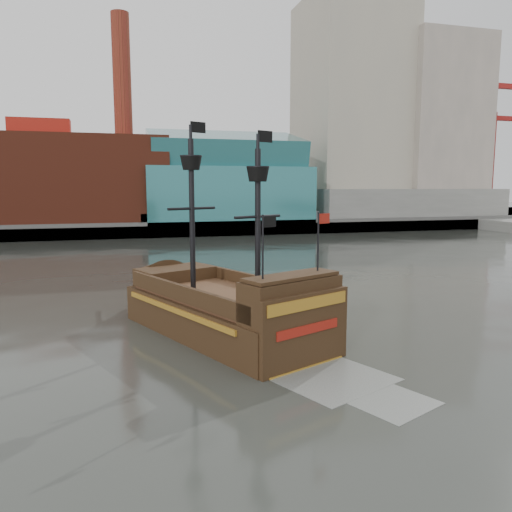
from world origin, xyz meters
name	(u,v)px	position (x,y,z in m)	size (l,w,h in m)	color
ground	(328,360)	(0.00, 0.00, 0.00)	(400.00, 400.00, 0.00)	#292B26
promenade_far	(162,220)	(0.00, 92.00, 1.00)	(220.00, 60.00, 2.00)	slate
seawall	(178,230)	(0.00, 62.50, 1.30)	(220.00, 1.00, 2.60)	#4C4C49
skyline	(188,109)	(5.21, 84.56, 24.55)	(149.00, 45.00, 62.00)	brown
crane_a	(490,142)	(78.63, 82.00, 19.11)	(22.50, 4.00, 32.25)	slate
crane_b	(492,160)	(88.23, 92.00, 15.57)	(19.10, 4.00, 26.25)	slate
pirate_ship	(225,315)	(-4.06, 5.42, 1.19)	(11.73, 18.25, 13.19)	black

